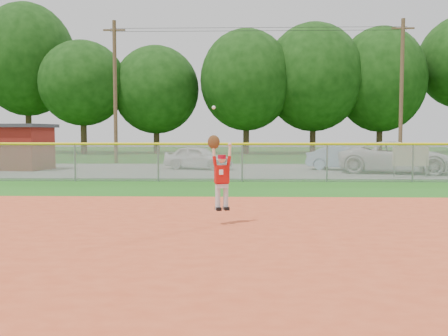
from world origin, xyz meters
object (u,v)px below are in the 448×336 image
(car_blue, at_px, (344,158))
(utility_shed, at_px, (19,147))
(car_white_a, at_px, (198,157))
(car_white_b, at_px, (397,157))
(sponsor_sign, at_px, (411,157))
(ballplayer, at_px, (221,173))

(car_blue, distance_m, utility_shed, 16.81)
(car_white_a, bearing_deg, car_blue, -72.49)
(car_blue, bearing_deg, car_white_a, 110.30)
(car_white_b, bearing_deg, sponsor_sign, -167.30)
(car_white_a, xyz_separation_m, utility_shed, (-9.27, -0.59, 0.58))
(utility_shed, relative_size, sponsor_sign, 2.30)
(car_white_a, height_order, sponsor_sign, sponsor_sign)
(car_white_b, xyz_separation_m, utility_shed, (-18.90, 1.71, 0.44))
(ballplayer, bearing_deg, car_white_a, 96.32)
(sponsor_sign, bearing_deg, car_white_b, 85.80)
(car_white_b, bearing_deg, car_blue, 65.33)
(car_blue, height_order, utility_shed, utility_shed)
(car_blue, bearing_deg, car_white_b, -107.92)
(car_white_a, xyz_separation_m, car_white_b, (9.63, -2.30, 0.13))
(car_blue, height_order, ballplayer, ballplayer)
(car_white_a, height_order, ballplayer, ballplayer)
(car_white_b, relative_size, sponsor_sign, 3.45)
(utility_shed, bearing_deg, car_white_b, -5.17)
(car_white_a, distance_m, ballplayer, 15.99)
(utility_shed, bearing_deg, ballplayer, -54.22)
(car_white_b, bearing_deg, utility_shed, 101.73)
(sponsor_sign, bearing_deg, car_white_a, 153.81)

